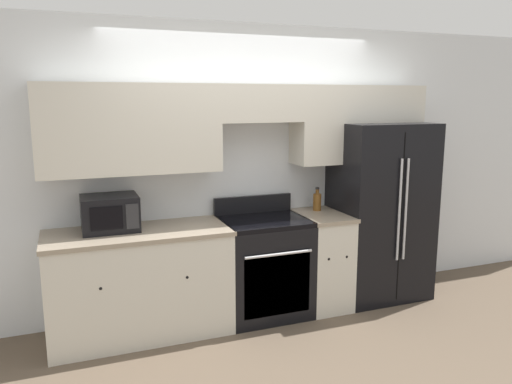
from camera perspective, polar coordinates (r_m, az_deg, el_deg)
The scene contains 8 objects.
ground_plane at distance 4.43m, azimuth 1.49°, elevation -15.33°, with size 12.00×12.00×0.00m, color brown.
wall_back at distance 4.55m, azimuth -1.30°, elevation 4.55°, with size 8.00×0.39×2.60m.
lower_cabinets_left at distance 4.29m, azimuth -13.12°, elevation -10.06°, with size 1.48×0.64×0.89m.
lower_cabinets_right at distance 4.79m, azimuth 7.42°, elevation -7.64°, with size 0.43×0.64×0.89m.
oven_range at distance 4.55m, azimuth 0.92°, elevation -8.48°, with size 0.76×0.65×1.05m.
refrigerator at distance 5.04m, azimuth 13.82°, elevation -2.08°, with size 0.90×0.73×1.71m.
microwave at distance 4.19m, azimuth -16.36°, elevation -2.32°, with size 0.44×0.37×0.29m.
bottle at distance 4.78m, azimuth 7.00°, elevation -1.06°, with size 0.08×0.08×0.22m.
Camera 1 is at (-1.53, -3.67, 1.94)m, focal length 35.00 mm.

